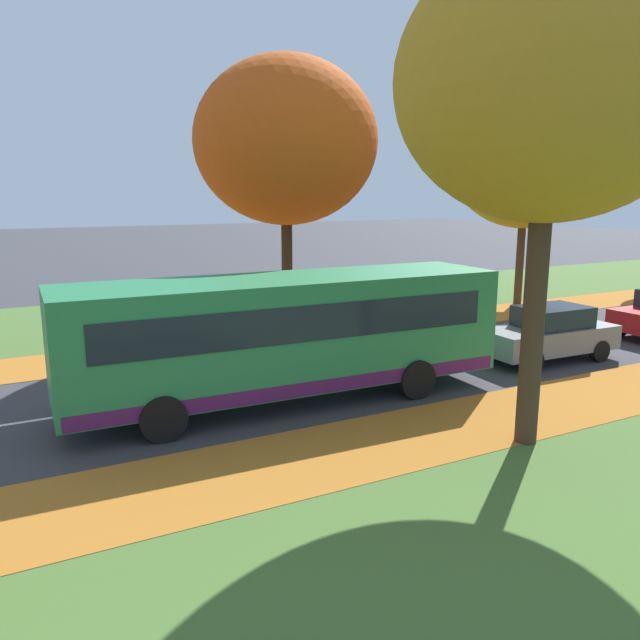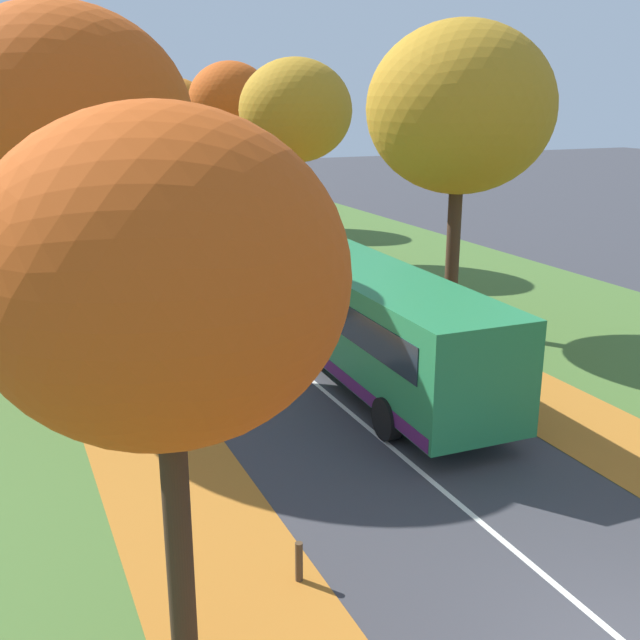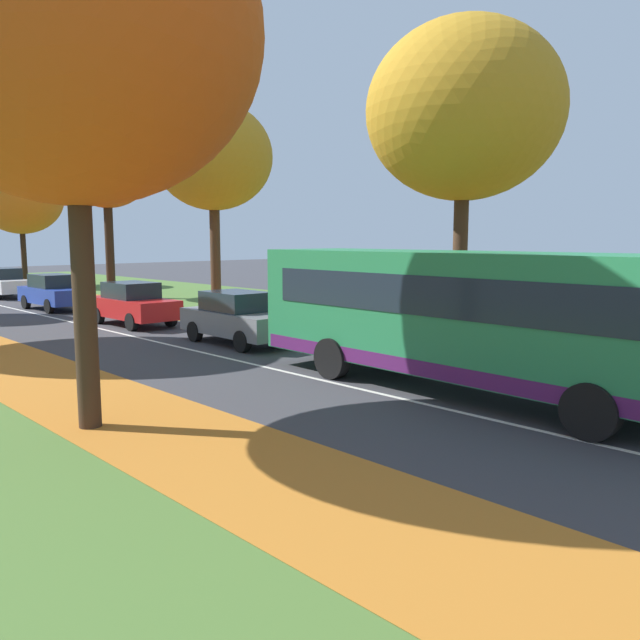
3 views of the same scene
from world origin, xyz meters
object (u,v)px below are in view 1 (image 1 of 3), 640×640
at_px(tree_right_near, 550,82).
at_px(car_grey_lead, 549,333).
at_px(bus, 287,332).
at_px(tree_left_mid, 526,161).

height_order(tree_right_near, car_grey_lead, tree_right_near).
bearing_deg(bus, car_grey_lead, 88.12).
height_order(tree_left_mid, bus, tree_left_mid).
bearing_deg(tree_right_near, bus, -144.82).
xyz_separation_m(bus, car_grey_lead, (0.28, 8.39, -0.89)).
bearing_deg(tree_left_mid, car_grey_lead, -40.18).
xyz_separation_m(tree_right_near, car_grey_lead, (-4.22, 5.22, -6.03)).
distance_m(bus, car_grey_lead, 8.44).
bearing_deg(tree_left_mid, bus, -63.92).
distance_m(tree_right_near, bus, 7.53).
height_order(bus, car_grey_lead, bus).
height_order(tree_right_near, bus, tree_right_near).
xyz_separation_m(tree_left_mid, car_grey_lead, (7.47, -6.31, -5.39)).
bearing_deg(tree_left_mid, tree_right_near, -44.59).
xyz_separation_m(tree_left_mid, tree_right_near, (11.69, -11.53, 0.64)).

